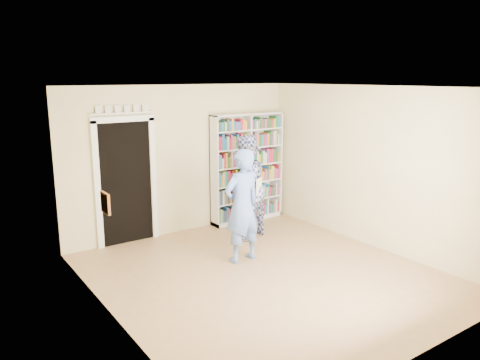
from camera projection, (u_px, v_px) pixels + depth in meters
name	position (u px, v px, depth m)	size (l,w,h in m)	color
floor	(266.00, 275.00, 6.83)	(5.00, 5.00, 0.00)	#9E764C
ceiling	(268.00, 87.00, 6.25)	(5.00, 5.00, 0.00)	white
wall_back	(182.00, 160.00, 8.54)	(4.50, 4.50, 0.00)	#F5E5A9
wall_left	(110.00, 211.00, 5.28)	(5.00, 5.00, 0.00)	#F5E5A9
wall_right	(373.00, 168.00, 7.80)	(5.00, 5.00, 0.00)	#F5E5A9
bookshelf	(247.00, 167.00, 9.23)	(1.56, 0.29, 2.14)	white
doorway	(126.00, 176.00, 7.95)	(1.10, 0.08, 2.43)	black
wall_art	(105.00, 203.00, 5.44)	(0.03, 0.25, 0.25)	brown
man_blue	(242.00, 206.00, 7.19)	(0.65, 0.43, 1.78)	#6084D6
man_plaid	(245.00, 188.00, 8.21)	(0.90, 0.70, 1.86)	navy
paper_sheet	(259.00, 187.00, 8.04)	(0.21, 0.01, 0.29)	white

